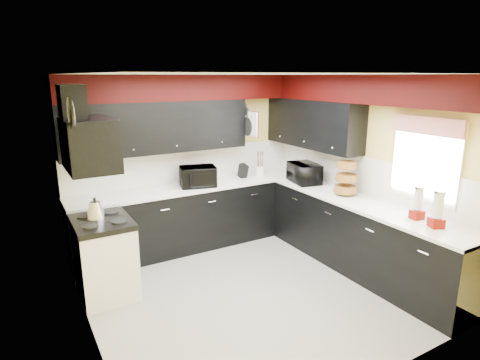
{
  "coord_description": "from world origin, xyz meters",
  "views": [
    {
      "loc": [
        -2.28,
        -3.69,
        2.48
      ],
      "look_at": [
        0.22,
        0.61,
        1.19
      ],
      "focal_mm": 30.0,
      "sensor_mm": 36.0,
      "label": 1
    }
  ],
  "objects_px": {
    "knife_block": "(243,171)",
    "kettle": "(95,210)",
    "microwave": "(305,173)",
    "toaster_oven": "(198,176)",
    "utensil_crock": "(260,171)"
  },
  "relations": [
    {
      "from": "utensil_crock",
      "to": "microwave",
      "type": "bearing_deg",
      "value": -61.76
    },
    {
      "from": "kettle",
      "to": "toaster_oven",
      "type": "bearing_deg",
      "value": 20.42
    },
    {
      "from": "kettle",
      "to": "utensil_crock",
      "type": "bearing_deg",
      "value": 13.42
    },
    {
      "from": "toaster_oven",
      "to": "kettle",
      "type": "bearing_deg",
      "value": -144.98
    },
    {
      "from": "knife_block",
      "to": "kettle",
      "type": "distance_m",
      "value": 2.44
    },
    {
      "from": "knife_block",
      "to": "microwave",
      "type": "bearing_deg",
      "value": -52.54
    },
    {
      "from": "toaster_oven",
      "to": "microwave",
      "type": "xyz_separation_m",
      "value": [
        1.45,
        -0.61,
        0.0
      ]
    },
    {
      "from": "microwave",
      "to": "utensil_crock",
      "type": "relative_size",
      "value": 3.2
    },
    {
      "from": "knife_block",
      "to": "kettle",
      "type": "bearing_deg",
      "value": -168.82
    },
    {
      "from": "microwave",
      "to": "knife_block",
      "type": "bearing_deg",
      "value": 53.76
    },
    {
      "from": "knife_block",
      "to": "kettle",
      "type": "height_order",
      "value": "knife_block"
    },
    {
      "from": "toaster_oven",
      "to": "kettle",
      "type": "distance_m",
      "value": 1.64
    },
    {
      "from": "toaster_oven",
      "to": "utensil_crock",
      "type": "bearing_deg",
      "value": 17.58
    },
    {
      "from": "toaster_oven",
      "to": "microwave",
      "type": "height_order",
      "value": "microwave"
    },
    {
      "from": "knife_block",
      "to": "kettle",
      "type": "xyz_separation_m",
      "value": [
        -2.34,
        -0.67,
        -0.03
      ]
    }
  ]
}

